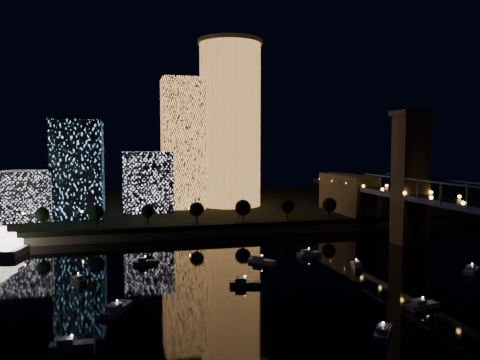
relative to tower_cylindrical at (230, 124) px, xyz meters
name	(u,v)px	position (x,y,z in m)	size (l,w,h in m)	color
ground	(294,299)	(-16.01, -138.59, -48.46)	(520.00, 520.00, 0.00)	black
far_bank	(195,206)	(-16.01, 21.41, -45.96)	(420.00, 160.00, 5.00)	black
seawall	(223,232)	(-16.01, -56.59, -46.96)	(420.00, 6.00, 3.00)	#6B5E4C
tower_cylindrical	(230,124)	(0.00, 0.00, 0.00)	(34.00, 34.00, 86.67)	#F29B4D
tower_rectangular	(183,144)	(-25.52, -1.95, -10.51)	(20.71, 20.71, 65.91)	#F29B4D
midrise_blocks	(68,179)	(-80.22, -15.99, -26.59)	(101.12, 37.81, 43.19)	white
motorboats	(267,284)	(-19.20, -127.34, -47.65)	(117.30, 72.48, 2.78)	silver
esplanade_trees	(149,211)	(-45.61, -50.59, -37.99)	(166.52, 6.84, 8.92)	black
street_lamps	(137,213)	(-50.01, -44.59, -39.44)	(132.70, 0.70, 5.65)	black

